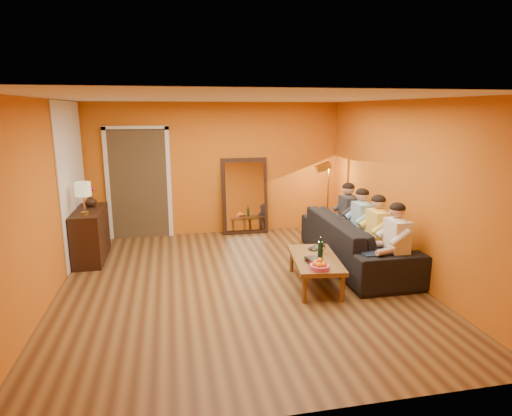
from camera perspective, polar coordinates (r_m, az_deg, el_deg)
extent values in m
cube|color=brown|center=(6.25, -2.27, -10.14)|extent=(5.00, 5.50, 0.00)
cube|color=white|center=(5.75, -2.51, 14.44)|extent=(5.00, 5.50, 0.00)
cube|color=#CA6417|center=(8.55, -5.32, 5.18)|extent=(5.00, 0.00, 2.60)
cube|color=#CA6417|center=(6.01, -26.65, 0.53)|extent=(0.00, 5.50, 2.60)
cube|color=#CA6417|center=(6.71, 19.20, 2.37)|extent=(0.00, 5.50, 2.60)
cube|color=white|center=(7.68, -23.26, 3.29)|extent=(0.02, 1.90, 2.58)
cube|color=#3F2D19|center=(8.64, -15.29, 3.18)|extent=(1.06, 0.30, 2.10)
cube|color=white|center=(8.58, -19.14, 2.86)|extent=(0.08, 0.06, 2.20)
cube|color=white|center=(8.50, -11.51, 3.23)|extent=(0.08, 0.06, 2.20)
cube|color=white|center=(8.41, -15.78, 10.24)|extent=(1.22, 0.06, 0.08)
cube|color=black|center=(8.60, -1.51, 1.63)|extent=(0.92, 0.27, 1.51)
cube|color=white|center=(8.56, -1.46, 1.57)|extent=(0.78, 0.21, 1.35)
cube|color=black|center=(7.62, -21.16, -3.34)|extent=(0.44, 1.18, 0.85)
imported|color=black|center=(7.12, 13.19, -4.28)|extent=(2.62, 1.02, 0.77)
cylinder|color=black|center=(6.04, 8.57, -5.28)|extent=(0.07, 0.07, 0.31)
imported|color=#B27F3F|center=(6.25, 8.61, -5.70)|extent=(0.13, 0.13, 0.09)
imported|color=black|center=(6.48, 8.41, -5.31)|extent=(0.38, 0.36, 0.03)
imported|color=black|center=(5.88, 6.90, -7.21)|extent=(0.21, 0.27, 0.02)
imported|color=#A81329|center=(5.88, 6.96, -6.99)|extent=(0.19, 0.24, 0.02)
imported|color=black|center=(5.86, 6.94, -6.88)|extent=(0.21, 0.26, 0.02)
imported|color=black|center=(7.74, -21.18, 0.92)|extent=(0.20, 0.20, 0.20)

